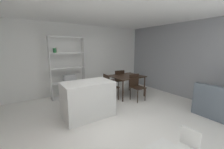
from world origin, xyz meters
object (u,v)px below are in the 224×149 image
open_bookshelf (68,70)px  dining_chair_far (118,79)px  dining_table (127,78)px  kitchen_island (88,99)px  dining_chair_island_side (109,85)px  child_chair_right (187,147)px  dining_chair_near (136,85)px

open_bookshelf → dining_chair_far: size_ratio=2.39×
dining_table → dining_chair_far: bearing=91.3°
dining_chair_far → kitchen_island: bearing=40.2°
dining_table → dining_chair_island_side: 0.80m
dining_chair_island_side → dining_chair_far: bearing=-50.1°
child_chair_right → dining_chair_near: 2.88m
dining_table → dining_chair_island_side: bearing=179.2°
dining_table → dining_chair_near: 0.54m
open_bookshelf → dining_chair_island_side: (1.08, -1.05, -0.46)m
kitchen_island → dining_chair_island_side: 1.33m
child_chair_right → dining_chair_island_side: bearing=162.3°
dining_table → dining_chair_near: (-0.00, -0.52, -0.16)m
child_chair_right → dining_chair_far: (1.30, 3.60, 0.21)m
open_bookshelf → child_chair_right: size_ratio=3.59×
child_chair_right → dining_table: 3.37m
dining_table → dining_chair_island_side: (-0.78, 0.01, -0.16)m
dining_chair_near → dining_table: bearing=89.6°
dining_chair_far → dining_table: bearing=98.0°
kitchen_island → child_chair_right: size_ratio=2.11×
child_chair_right → dining_chair_far: bearing=152.2°
child_chair_right → dining_chair_island_side: dining_chair_island_side is taller
dining_chair_island_side → dining_chair_near: bearing=-117.6°
kitchen_island → dining_chair_island_side: kitchen_island is taller
open_bookshelf → dining_chair_far: 1.98m
kitchen_island → child_chair_right: (0.57, -2.36, -0.13)m
dining_chair_near → dining_chair_island_side: bearing=145.5°
dining_chair_far → dining_chair_near: bearing=97.4°
kitchen_island → open_bookshelf: bearing=89.3°
kitchen_island → dining_chair_far: 2.25m
dining_chair_near → kitchen_island: bearing=-174.3°
open_bookshelf → dining_chair_near: (1.87, -1.58, -0.45)m
open_bookshelf → dining_table: bearing=-29.6°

